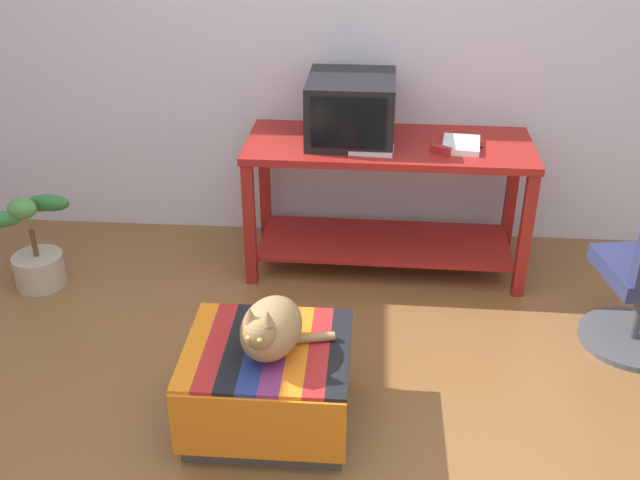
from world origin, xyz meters
The scene contains 11 objects.
ground_plane centered at (0.00, 0.00, 0.00)m, with size 14.00×14.00×0.00m, color brown.
back_wall centered at (0.00, 2.05, 1.30)m, with size 8.00×0.10×2.60m, color silver.
desk centered at (0.37, 1.60, 0.52)m, with size 1.55×0.63×0.75m.
tv_monitor centered at (0.16, 1.64, 0.92)m, with size 0.47×0.51×0.34m.
keyboard centered at (0.19, 1.47, 0.77)m, with size 0.40×0.15×0.02m, color beige.
book centered at (0.75, 1.55, 0.77)m, with size 0.19×0.25×0.03m, color white.
ottoman_with_blanket centered at (-0.11, 0.24, 0.19)m, with size 0.67×0.61×0.38m.
cat centered at (-0.09, 0.20, 0.50)m, with size 0.40×0.38×0.28m.
potted_plant centered at (-1.53, 1.23, 0.22)m, with size 0.49×0.32×0.57m.
stapler centered at (0.64, 1.46, 0.77)m, with size 0.04×0.11×0.04m, color #A31E1E.
pen centered at (0.81, 1.59, 0.76)m, with size 0.01×0.01×0.14m, color black.
Camera 1 is at (0.28, -2.16, 2.18)m, focal length 41.58 mm.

